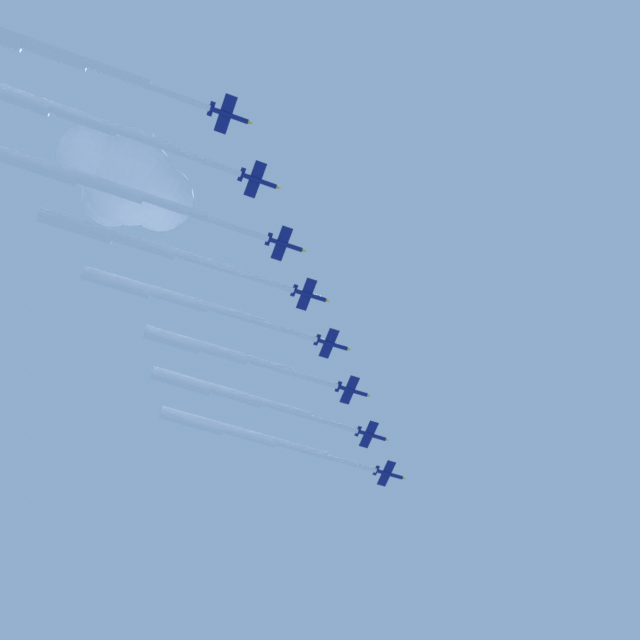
% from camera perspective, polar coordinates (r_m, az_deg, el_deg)
% --- Properties ---
extents(jet_lead, '(72.69, 19.97, 4.41)m').
position_cam_1_polar(jet_lead, '(252.01, -4.90, -7.22)').
color(jet_lead, navy).
extents(jet_port_inner, '(67.71, 18.61, 4.39)m').
position_cam_1_polar(jet_port_inner, '(241.98, -5.66, -4.73)').
color(jet_port_inner, navy).
extents(jet_starboard_inner, '(61.92, 18.17, 4.37)m').
position_cam_1_polar(jet_starboard_inner, '(233.70, -6.41, -2.04)').
color(jet_starboard_inner, navy).
extents(jet_port_mid, '(69.15, 20.37, 4.28)m').
position_cam_1_polar(jet_port_mid, '(224.80, -9.33, 1.41)').
color(jet_port_mid, navy).
extents(jet_starboard_mid, '(70.71, 20.86, 4.35)m').
position_cam_1_polar(jet_starboard_mid, '(216.71, -11.51, 4.79)').
color(jet_starboard_mid, navy).
extents(jet_port_outer, '(70.64, 20.14, 4.38)m').
position_cam_1_polar(jet_port_outer, '(208.41, -13.58, 8.27)').
color(jet_port_outer, navy).
extents(jet_starboard_outer, '(67.96, 18.76, 4.39)m').
position_cam_1_polar(jet_starboard_outer, '(203.97, -15.16, 12.32)').
color(jet_starboard_outer, navy).
extents(jet_trail_port, '(63.72, 18.75, 4.34)m').
position_cam_1_polar(jet_trail_port, '(199.35, -16.81, 15.96)').
color(jet_trail_port, navy).
extents(cloud_puff, '(36.77, 26.79, 23.84)m').
position_cam_1_polar(cloud_puff, '(236.55, -12.10, 8.66)').
color(cloud_puff, white).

